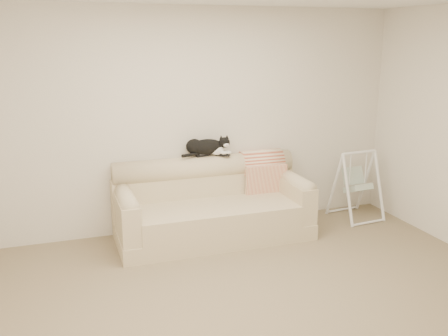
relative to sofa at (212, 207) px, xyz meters
name	(u,v)px	position (x,y,z in m)	size (l,w,h in m)	color
ground_plane	(261,303)	(-0.06, -1.62, -0.35)	(5.00, 5.00, 0.00)	#796A53
room_shell	(264,130)	(-0.06, -1.62, 1.18)	(5.04, 4.04, 2.60)	beige
sofa	(212,207)	(0.00, 0.00, 0.00)	(2.20, 0.93, 0.90)	#C4B395
remote_a	(203,155)	(-0.02, 0.25, 0.56)	(0.19, 0.10, 0.03)	black
remote_b	(223,155)	(0.21, 0.20, 0.56)	(0.16, 0.14, 0.02)	black
tuxedo_cat	(207,147)	(0.02, 0.25, 0.66)	(0.60, 0.24, 0.24)	black
throw_blanket	(262,166)	(0.72, 0.23, 0.37)	(0.51, 0.38, 0.58)	#B94E34
baby_swing	(357,185)	(1.93, -0.01, 0.09)	(0.59, 0.62, 0.88)	white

